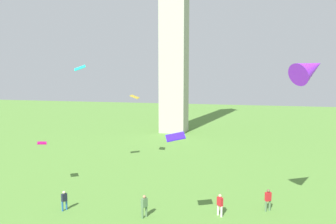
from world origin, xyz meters
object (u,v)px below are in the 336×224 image
at_px(person_4, 144,205).
at_px(kite_flying_2, 310,69).
at_px(person_0, 220,204).
at_px(kite_flying_1, 135,97).
at_px(kite_flying_4, 175,137).
at_px(kite_flying_5, 80,68).
at_px(kite_flying_0, 42,143).
at_px(person_1, 268,199).
at_px(person_3, 64,199).

xyz_separation_m(person_4, kite_flying_2, (11.05, 1.92, 9.90)).
bearing_deg(person_4, person_0, 137.88).
distance_m(kite_flying_1, kite_flying_2, 21.20).
xyz_separation_m(person_0, kite_flying_4, (-2.43, -4.09, 5.72)).
bearing_deg(person_4, kite_flying_5, -98.52).
relative_size(kite_flying_0, kite_flying_4, 1.03).
height_order(person_0, person_1, person_1).
height_order(person_4, kite_flying_1, kite_flying_1).
xyz_separation_m(person_0, person_1, (3.52, 1.82, 0.03)).
xyz_separation_m(person_1, kite_flying_5, (-18.68, 4.23, 10.38)).
relative_size(person_0, kite_flying_5, 1.19).
height_order(person_1, person_3, person_1).
height_order(person_0, kite_flying_4, kite_flying_4).
bearing_deg(kite_flying_0, kite_flying_1, 117.46).
bearing_deg(kite_flying_2, kite_flying_1, 14.81).
height_order(kite_flying_2, kite_flying_5, kite_flying_2).
distance_m(person_3, kite_flying_1, 16.10).
bearing_deg(kite_flying_0, kite_flying_2, 49.35).
distance_m(person_0, kite_flying_1, 18.24).
xyz_separation_m(person_0, kite_flying_0, (-16.60, 1.51, 3.35)).
relative_size(person_3, kite_flying_5, 1.10).
xyz_separation_m(person_1, person_4, (-8.87, -3.56, -0.02)).
distance_m(person_4, kite_flying_1, 16.81).
height_order(person_0, kite_flying_5, kite_flying_5).
height_order(person_3, kite_flying_4, kite_flying_4).
relative_size(person_3, kite_flying_1, 0.95).
relative_size(person_3, kite_flying_2, 0.51).
relative_size(kite_flying_2, kite_flying_5, 2.15).
distance_m(person_3, kite_flying_4, 11.17).
bearing_deg(kite_flying_1, kite_flying_5, 138.43).
height_order(person_1, kite_flying_5, kite_flying_5).
xyz_separation_m(person_3, kite_flying_1, (0.23, 14.41, 7.19)).
relative_size(person_1, person_4, 1.02).
bearing_deg(kite_flying_1, person_0, -147.58).
bearing_deg(kite_flying_2, kite_flying_4, 77.35).
xyz_separation_m(person_4, kite_flying_1, (-6.21, 13.91, 7.10)).
relative_size(person_1, kite_flying_0, 1.24).
relative_size(kite_flying_4, kite_flying_5, 0.97).
distance_m(person_3, kite_flying_0, 6.98).
bearing_deg(person_4, kite_flying_1, -126.04).
height_order(person_3, person_4, person_4).
relative_size(person_3, kite_flying_0, 1.10).
height_order(person_4, kite_flying_0, kite_flying_0).
xyz_separation_m(person_1, kite_flying_1, (-15.08, 10.36, 7.09)).
bearing_deg(person_4, person_3, -55.71).
relative_size(person_3, person_4, 0.91).
relative_size(kite_flying_0, kite_flying_2, 0.46).
distance_m(person_0, kite_flying_2, 11.44).
height_order(kite_flying_2, kite_flying_4, kite_flying_2).
bearing_deg(person_3, kite_flying_2, 123.86).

